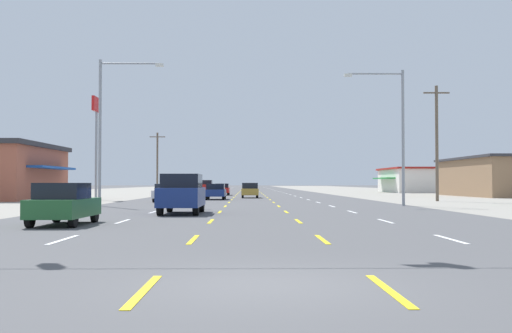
{
  "coord_description": "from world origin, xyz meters",
  "views": [
    {
      "loc": [
        -0.26,
        -8.89,
        1.54
      ],
      "look_at": [
        0.69,
        61.31,
        3.51
      ],
      "focal_mm": 41.08,
      "sensor_mm": 36.0,
      "label": 1
    }
  ],
  "objects": [
    {
      "name": "storefront_right_row_1",
      "position": [
        29.09,
        58.04,
        2.26
      ],
      "size": [
        10.29,
        17.74,
        4.49
      ],
      "color": "#8C6B4C",
      "rests_on": "ground"
    },
    {
      "name": "suv_inner_left_near",
      "position": [
        -3.56,
        20.36,
        1.03
      ],
      "size": [
        1.98,
        4.9,
        1.98
      ],
      "color": "navy",
      "rests_on": "ground"
    },
    {
      "name": "sedan_far_left_mid",
      "position": [
        -6.92,
        39.0,
        0.76
      ],
      "size": [
        1.8,
        4.5,
        1.46
      ],
      "color": "silver",
      "rests_on": "ground"
    },
    {
      "name": "storefront_right_row_2",
      "position": [
        27.14,
        86.5,
        2.01
      ],
      "size": [
        10.82,
        15.22,
        3.99
      ],
      "color": "silver",
      "rests_on": "ground"
    },
    {
      "name": "streetlight_right_row_0",
      "position": [
        9.73,
        30.16,
        5.32
      ],
      "size": [
        4.05,
        0.26,
        9.14
      ],
      "color": "gray",
      "rests_on": "ground"
    },
    {
      "name": "hatchback_far_left_farthest",
      "position": [
        -7.14,
        66.56,
        0.78
      ],
      "size": [
        1.72,
        3.9,
        1.54
      ],
      "color": "#4C196B",
      "rests_on": "ground"
    },
    {
      "name": "streetlight_left_row_0",
      "position": [
        -9.71,
        30.16,
        5.69
      ],
      "size": [
        4.31,
        0.26,
        9.79
      ],
      "color": "gray",
      "rests_on": "ground"
    },
    {
      "name": "lane_markings",
      "position": [
        0.0,
        104.5,
        0.01
      ],
      "size": [
        10.64,
        227.6,
        0.01
      ],
      "color": "white",
      "rests_on": "ground"
    },
    {
      "name": "sedan_inner_left_midfar",
      "position": [
        -3.25,
        45.12,
        0.76
      ],
      "size": [
        1.8,
        4.5,
        1.46
      ],
      "color": "navy",
      "rests_on": "ground"
    },
    {
      "name": "ground_plane",
      "position": [
        0.0,
        66.0,
        0.0
      ],
      "size": [
        572.0,
        572.0,
        0.0
      ],
      "primitive_type": "plane",
      "color": "#4C4C4F"
    },
    {
      "name": "sedan_inner_left_farther",
      "position": [
        -3.49,
        64.05,
        0.76
      ],
      "size": [
        1.8,
        4.5,
        1.46
      ],
      "color": "red",
      "rests_on": "ground"
    },
    {
      "name": "suv_far_left_distant_a",
      "position": [
        -6.9,
        84.35,
        1.03
      ],
      "size": [
        1.98,
        4.9,
        1.98
      ],
      "color": "red",
      "rests_on": "ground"
    },
    {
      "name": "hatchback_center_turn_far",
      "position": [
        -0.07,
        51.24,
        0.78
      ],
      "size": [
        1.72,
        3.9,
        1.54
      ],
      "color": "#B28C33",
      "rests_on": "ground"
    },
    {
      "name": "utility_pole_left_row_1",
      "position": [
        -13.08,
        73.77,
        4.51
      ],
      "size": [
        2.2,
        0.26,
        8.64
      ],
      "color": "brown",
      "rests_on": "ground"
    },
    {
      "name": "lot_apron_right",
      "position": [
        24.75,
        66.0,
        0.0
      ],
      "size": [
        28.0,
        440.0,
        0.01
      ],
      "primitive_type": "cube",
      "color": "gray",
      "rests_on": "ground"
    },
    {
      "name": "hatchback_far_left_nearest",
      "position": [
        -6.99,
        12.58,
        0.78
      ],
      "size": [
        1.72,
        3.9,
        1.54
      ],
      "color": "#235B2D",
      "rests_on": "ground"
    },
    {
      "name": "pole_sign_left_row_1",
      "position": [
        -14.11,
        44.53,
        7.19
      ],
      "size": [
        0.24,
        2.6,
        9.35
      ],
      "color": "gray",
      "rests_on": "ground"
    },
    {
      "name": "lot_apron_left",
      "position": [
        -24.75,
        66.0,
        0.0
      ],
      "size": [
        28.0,
        440.0,
        0.01
      ],
      "primitive_type": "cube",
      "color": "gray",
      "rests_on": "ground"
    },
    {
      "name": "utility_pole_right_row_0",
      "position": [
        15.61,
        39.94,
        5.06
      ],
      "size": [
        2.2,
        0.26,
        9.73
      ],
      "color": "brown",
      "rests_on": "ground"
    },
    {
      "name": "signal_span_wire",
      "position": [
        -0.0,
        6.92,
        5.68
      ],
      "size": [
        26.81,
        0.52,
        9.97
      ],
      "color": "brown",
      "rests_on": "ground"
    }
  ]
}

